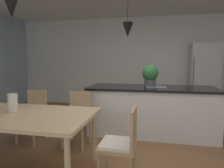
# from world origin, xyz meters

# --- Properties ---
(ground_plane) EXTENTS (10.00, 8.40, 0.04)m
(ground_plane) POSITION_xyz_m (0.00, 0.00, -0.02)
(ground_plane) COLOR brown
(wall_back_kitchen) EXTENTS (10.00, 0.12, 2.70)m
(wall_back_kitchen) POSITION_xyz_m (0.00, 3.26, 1.35)
(wall_back_kitchen) COLOR white
(wall_back_kitchen) RESTS_ON ground_plane
(dining_table) EXTENTS (1.82, 1.03, 0.74)m
(dining_table) POSITION_xyz_m (-1.42, -0.74, 0.67)
(dining_table) COLOR #D1B284
(dining_table) RESTS_ON ground_plane
(chair_kitchen_end) EXTENTS (0.41, 0.41, 0.87)m
(chair_kitchen_end) POSITION_xyz_m (-0.14, -0.74, 0.47)
(chair_kitchen_end) COLOR tan
(chair_kitchen_end) RESTS_ON ground_plane
(chair_far_left) EXTENTS (0.43, 0.43, 0.87)m
(chair_far_left) POSITION_xyz_m (-1.82, 0.14, 0.47)
(chair_far_left) COLOR tan
(chair_far_left) RESTS_ON ground_plane
(chair_far_right) EXTENTS (0.41, 0.41, 0.87)m
(chair_far_right) POSITION_xyz_m (-1.01, 0.14, 0.47)
(chair_far_right) COLOR tan
(chair_far_right) RESTS_ON ground_plane
(kitchen_island) EXTENTS (2.34, 0.88, 0.91)m
(kitchen_island) POSITION_xyz_m (0.18, 0.89, 0.46)
(kitchen_island) COLOR silver
(kitchen_island) RESTS_ON ground_plane
(refrigerator) EXTENTS (0.74, 0.67, 1.86)m
(refrigerator) POSITION_xyz_m (1.56, 2.86, 0.93)
(refrigerator) COLOR silver
(refrigerator) RESTS_ON ground_plane
(pendant_over_table) EXTENTS (0.16, 0.16, 0.80)m
(pendant_over_table) POSITION_xyz_m (-1.51, -0.64, 2.02)
(pendant_over_table) COLOR black
(pendant_over_island_main) EXTENTS (0.20, 0.20, 0.87)m
(pendant_over_island_main) POSITION_xyz_m (-0.28, 0.89, 1.96)
(pendant_over_island_main) COLOR black
(potted_plant_on_island) EXTENTS (0.30, 0.30, 0.41)m
(potted_plant_on_island) POSITION_xyz_m (0.15, 0.89, 1.13)
(potted_plant_on_island) COLOR #4C4C51
(potted_plant_on_island) RESTS_ON kitchen_island
(vase_on_dining_table) EXTENTS (0.12, 0.12, 0.23)m
(vase_on_dining_table) POSITION_xyz_m (-1.55, -0.68, 0.85)
(vase_on_dining_table) COLOR silver
(vase_on_dining_table) RESTS_ON dining_table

